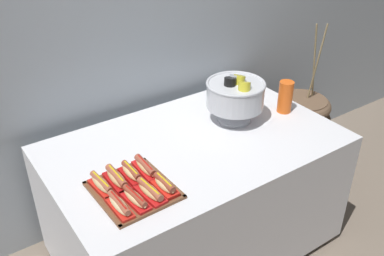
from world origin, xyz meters
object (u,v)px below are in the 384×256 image
(hot_dog_4, at_px, (102,185))
(hot_dog_7, at_px, (145,167))
(serving_tray, at_px, (134,190))
(buffet_table, at_px, (195,194))
(floor_vase, at_px, (297,136))
(hot_dog_5, at_px, (117,179))
(hot_dog_1, at_px, (135,198))
(hot_dog_3, at_px, (165,185))
(cup_stack, at_px, (285,97))
(hot_dog_2, at_px, (150,192))
(hot_dog_0, at_px, (119,205))
(punch_bowl, at_px, (235,94))
(hot_dog_6, at_px, (131,173))

(hot_dog_4, bearing_deg, hot_dog_7, 1.57)
(serving_tray, bearing_deg, hot_dog_4, 145.31)
(buffet_table, bearing_deg, hot_dog_4, -170.17)
(buffet_table, xyz_separation_m, floor_vase, (1.08, 0.22, -0.11))
(hot_dog_5, bearing_deg, hot_dog_1, -88.43)
(hot_dog_3, relative_size, cup_stack, 0.80)
(hot_dog_4, xyz_separation_m, hot_dog_7, (0.22, 0.01, -0.00))
(hot_dog_1, relative_size, hot_dog_7, 0.97)
(hot_dog_2, bearing_deg, hot_dog_0, -178.43)
(serving_tray, height_order, hot_dog_5, hot_dog_5)
(hot_dog_2, distance_m, hot_dog_7, 0.18)
(hot_dog_5, bearing_deg, buffet_table, 11.04)
(hot_dog_5, xyz_separation_m, cup_stack, (1.13, 0.08, 0.06))
(hot_dog_0, distance_m, hot_dog_4, 0.17)
(hot_dog_3, bearing_deg, hot_dog_5, 133.84)
(hot_dog_1, height_order, hot_dog_2, hot_dog_2)
(floor_vase, bearing_deg, punch_bowl, -168.29)
(hot_dog_7, bearing_deg, cup_stack, 4.29)
(buffet_table, height_order, hot_dog_1, hot_dog_1)
(floor_vase, bearing_deg, hot_dog_4, -169.01)
(hot_dog_5, bearing_deg, hot_dog_6, 1.57)
(hot_dog_0, bearing_deg, hot_dog_3, 1.57)
(hot_dog_1, bearing_deg, hot_dog_4, 116.01)
(floor_vase, relative_size, hot_dog_6, 7.01)
(hot_dog_4, bearing_deg, hot_dog_1, -63.99)
(buffet_table, xyz_separation_m, hot_dog_5, (-0.50, -0.10, 0.39))
(hot_dog_0, xyz_separation_m, hot_dog_2, (0.15, 0.00, 0.00))
(hot_dog_1, bearing_deg, serving_tray, 67.12)
(buffet_table, height_order, floor_vase, floor_vase)
(hot_dog_3, bearing_deg, cup_stack, 13.76)
(hot_dog_2, distance_m, hot_dog_5, 0.18)
(hot_dog_0, height_order, punch_bowl, punch_bowl)
(buffet_table, bearing_deg, cup_stack, -1.83)
(hot_dog_6, bearing_deg, floor_vase, 11.91)
(hot_dog_5, distance_m, hot_dog_6, 0.08)
(hot_dog_0, height_order, cup_stack, cup_stack)
(hot_dog_1, xyz_separation_m, hot_dog_5, (-0.00, 0.16, 0.00))
(punch_bowl, bearing_deg, hot_dog_4, -169.62)
(hot_dog_0, bearing_deg, hot_dog_6, 49.29)
(hot_dog_1, relative_size, cup_stack, 0.94)
(buffet_table, bearing_deg, hot_dog_7, -165.05)
(hot_dog_5, relative_size, hot_dog_7, 0.98)
(serving_tray, xyz_separation_m, hot_dog_2, (0.04, -0.08, 0.03))
(floor_vase, relative_size, punch_bowl, 3.45)
(serving_tray, height_order, hot_dog_0, hot_dog_0)
(hot_dog_1, relative_size, hot_dog_3, 1.17)
(hot_dog_2, bearing_deg, hot_dog_3, 1.57)
(floor_vase, relative_size, hot_dog_5, 6.31)
(hot_dog_0, bearing_deg, serving_tray, 37.82)
(hot_dog_2, xyz_separation_m, hot_dog_4, (-0.15, 0.16, 0.00))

